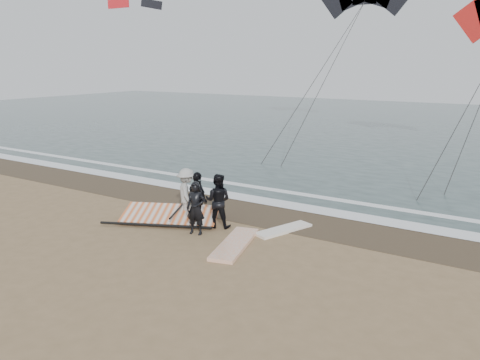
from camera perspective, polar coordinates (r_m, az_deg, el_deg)
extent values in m
plane|color=#8C704C|center=(13.72, -4.72, -9.41)|extent=(120.00, 120.00, 0.00)
cube|color=#233838|center=(44.10, 21.55, 6.04)|extent=(120.00, 54.00, 0.02)
cube|color=#4C3D2B|center=(17.30, 4.10, -4.31)|extent=(120.00, 2.80, 0.01)
cube|color=white|center=(18.50, 6.11, -3.07)|extent=(120.00, 0.90, 0.01)
cube|color=white|center=(19.99, 8.21, -1.82)|extent=(120.00, 0.45, 0.01)
imported|color=black|center=(15.25, -5.41, -3.44)|extent=(0.72, 0.55, 1.76)
cube|color=silver|center=(14.50, -0.64, -7.80)|extent=(1.39, 2.84, 0.11)
cube|color=white|center=(15.78, 5.34, -6.04)|extent=(1.32, 2.18, 0.09)
imported|color=black|center=(15.84, -2.72, -2.53)|extent=(1.08, 0.95, 1.86)
imported|color=black|center=(16.07, -5.19, -2.30)|extent=(1.19, 0.84, 1.88)
imported|color=#A7A7A3|center=(16.71, -6.50, -1.72)|extent=(1.35, 1.32, 1.86)
cube|color=black|center=(17.33, -7.73, -4.25)|extent=(2.34, 1.43, 0.09)
cube|color=orange|center=(16.69, -8.52, -4.08)|extent=(3.62, 2.54, 0.36)
cylinder|color=black|center=(16.19, -10.27, -5.43)|extent=(3.63, 1.64, 0.09)
cylinder|color=black|center=(16.46, -7.74, -3.76)|extent=(0.74, 1.58, 0.07)
cylinder|color=#262626|center=(25.25, 26.39, 8.82)|extent=(0.04, 0.04, 13.96)
cylinder|color=#262626|center=(31.74, 9.83, 13.04)|extent=(0.04, 0.04, 17.54)
cylinder|color=#262626|center=(31.52, 10.88, 12.99)|extent=(0.04, 0.04, 17.54)
cube|color=black|center=(56.66, -10.75, 20.33)|extent=(3.11, 0.12, 1.44)
cube|color=red|center=(54.47, -14.62, 20.09)|extent=(3.00, 0.12, 0.91)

